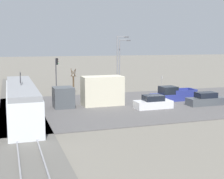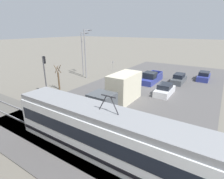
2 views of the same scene
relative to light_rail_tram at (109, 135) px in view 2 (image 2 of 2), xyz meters
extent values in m
plane|color=slate|center=(3.05, -16.58, -1.72)|extent=(320.00, 320.00, 0.00)
cube|color=#565454|center=(3.05, -16.58, -1.68)|extent=(18.78, 41.32, 0.08)
cube|color=#5B5954|center=(3.05, 0.00, -1.68)|extent=(69.62, 4.40, 0.08)
cube|color=gray|center=(3.05, -0.72, -1.57)|extent=(68.23, 0.10, 0.14)
cube|color=gray|center=(3.05, 0.72, -1.57)|extent=(68.23, 0.10, 0.14)
cube|color=white|center=(0.00, 0.00, -0.16)|extent=(15.87, 2.69, 2.95)
cube|color=black|center=(0.00, 0.00, 0.19)|extent=(15.40, 2.72, 0.98)
cube|color=black|center=(0.00, 0.00, -1.07)|extent=(15.71, 2.73, 0.28)
cube|color=gray|center=(0.00, 0.00, 1.53)|extent=(15.87, 2.48, 0.42)
cylinder|color=#2D2D33|center=(-0.45, 0.00, 2.29)|extent=(0.66, 0.07, 1.15)
cylinder|color=#2D2D33|center=(0.45, 0.00, 2.29)|extent=(0.66, 0.07, 1.15)
cube|color=#2D2D33|center=(0.00, 0.00, 2.84)|extent=(1.10, 0.08, 0.06)
cube|color=#4C5156|center=(4.03, -4.77, -0.47)|extent=(2.44, 2.26, 2.34)
cube|color=beige|center=(4.03, -9.42, 0.08)|extent=(2.44, 4.80, 3.44)
cube|color=#196B38|center=(5.26, -9.42, 0.43)|extent=(0.02, 2.40, 0.86)
cube|color=navy|center=(4.08, -19.04, -1.19)|extent=(2.04, 5.88, 0.89)
cube|color=black|center=(4.08, -18.22, -0.27)|extent=(1.87, 2.00, 0.96)
cube|color=navy|center=(5.01, -20.27, -0.49)|extent=(0.12, 2.94, 0.52)
cube|color=navy|center=(3.14, -20.27, -0.49)|extent=(0.12, 2.94, 0.52)
cube|color=navy|center=(4.08, -21.86, -0.49)|extent=(1.87, 0.24, 0.52)
cube|color=red|center=(4.87, -21.95, -0.93)|extent=(0.14, 0.04, 0.18)
cube|color=#4C5156|center=(0.09, -21.09, -1.19)|extent=(1.72, 4.57, 0.89)
cube|color=black|center=(0.09, -21.09, -0.43)|extent=(1.48, 2.38, 0.65)
cube|color=navy|center=(-3.17, -25.35, -1.22)|extent=(1.82, 4.39, 0.84)
cube|color=black|center=(-3.17, -25.35, -0.49)|extent=(1.57, 2.28, 0.61)
cube|color=silver|center=(0.41, -14.33, -1.21)|extent=(1.87, 4.21, 0.86)
cube|color=black|center=(0.41, -14.33, -0.46)|extent=(1.61, 2.19, 0.63)
cylinder|color=#47474C|center=(13.74, -5.43, 0.93)|extent=(0.16, 0.16, 5.30)
cube|color=black|center=(13.74, -5.61, 3.11)|extent=(0.28, 0.22, 0.95)
sphere|color=#390606|center=(13.74, -5.73, 3.43)|extent=(0.18, 0.18, 0.18)
sphere|color=#3C2C06|center=(13.74, -5.73, 3.11)|extent=(0.18, 0.18, 0.18)
sphere|color=green|center=(13.74, -5.73, 2.79)|extent=(0.18, 0.18, 0.18)
cylinder|color=brown|center=(14.29, -8.04, -0.41)|extent=(0.24, 0.24, 2.61)
cylinder|color=brown|center=(14.54, -8.04, 1.30)|extent=(0.09, 0.75, 1.01)
cylinder|color=brown|center=(14.29, -7.79, 1.39)|extent=(0.90, 0.09, 1.23)
cylinder|color=brown|center=(14.04, -8.04, 1.30)|extent=(0.09, 0.75, 1.01)
cylinder|color=brown|center=(14.29, -8.29, 1.39)|extent=(0.90, 0.09, 1.23)
cylinder|color=gray|center=(16.81, -16.22, 2.31)|extent=(0.20, 0.20, 8.05)
cylinder|color=gray|center=(16.81, -17.02, 6.21)|extent=(0.12, 1.60, 0.12)
cube|color=#515156|center=(16.81, -17.77, 6.15)|extent=(0.36, 0.60, 0.18)
cylinder|color=gray|center=(15.29, -15.29, 2.57)|extent=(0.20, 0.20, 8.57)
cylinder|color=gray|center=(15.29, -16.09, 6.73)|extent=(0.12, 1.60, 0.12)
cube|color=#515156|center=(15.29, -16.84, 6.67)|extent=(0.36, 0.60, 0.18)
cylinder|color=gray|center=(14.06, -22.52, -0.62)|extent=(0.06, 0.06, 2.19)
cube|color=white|center=(14.06, -22.55, 0.26)|extent=(0.32, 0.02, 0.44)
cube|color=red|center=(14.06, -22.56, 0.26)|extent=(0.31, 0.01, 0.10)
camera|label=1|loc=(-30.98, 1.12, 5.52)|focal=50.00mm
camera|label=2|loc=(-5.75, 8.50, 6.82)|focal=28.00mm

